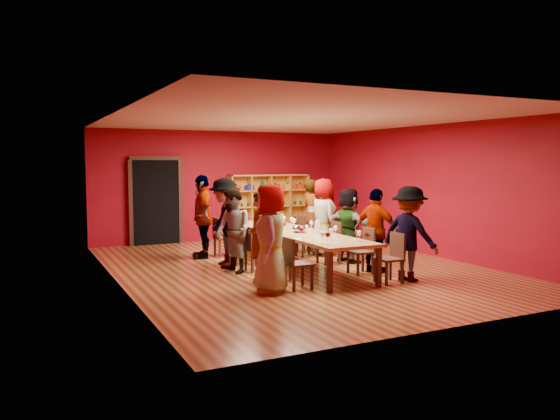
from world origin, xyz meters
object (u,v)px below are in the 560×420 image
at_px(chair_person_left_3, 238,241).
at_px(chair_person_right_2, 332,240).
at_px(chair_person_right_3, 309,235).
at_px(person_right_3, 323,217).
at_px(person_left_3, 225,222).
at_px(person_right_4, 312,215).
at_px(person_right_0, 409,234).
at_px(chair_person_right_1, 364,248).
at_px(spittoon_bowl, 299,229).
at_px(chair_person_left_2, 253,246).
at_px(person_right_1, 376,231).
at_px(chair_person_left_1, 274,253).
at_px(chair_person_left_4, 221,235).
at_px(person_left_1, 259,237).
at_px(chair_person_right_4, 297,232).
at_px(person_left_2, 233,231).
at_px(person_left_0, 271,239).
at_px(chair_person_left_0, 294,260).
at_px(shelving_unit, 269,203).
at_px(person_right_2, 349,225).
at_px(tasting_table, 295,234).
at_px(wine_bottle, 271,218).
at_px(person_left_4, 202,217).
at_px(chair_person_right_0, 392,255).

relative_size(chair_person_left_3, chair_person_right_2, 1.00).
height_order(chair_person_right_3, person_right_3, person_right_3).
relative_size(person_left_3, person_right_4, 1.05).
height_order(chair_person_left_3, person_right_0, person_right_0).
distance_m(chair_person_right_1, spittoon_bowl, 1.35).
bearing_deg(chair_person_right_1, chair_person_left_2, 147.17).
bearing_deg(spittoon_bowl, person_right_1, -37.55).
distance_m(chair_person_left_1, person_right_0, 2.48).
height_order(chair_person_left_3, chair_person_left_4, same).
distance_m(person_left_1, chair_person_right_4, 3.31).
bearing_deg(chair_person_left_4, person_left_2, -102.69).
height_order(person_left_0, spittoon_bowl, person_left_0).
height_order(chair_person_left_3, person_right_3, person_right_3).
height_order(person_right_0, spittoon_bowl, person_right_0).
bearing_deg(person_left_0, person_left_1, -166.61).
xyz_separation_m(person_left_3, chair_person_left_4, (0.29, 1.05, -0.42)).
bearing_deg(chair_person_right_2, chair_person_left_1, -152.09).
height_order(chair_person_left_0, spittoon_bowl, spittoon_bowl).
xyz_separation_m(person_left_2, spittoon_bowl, (1.32, -0.25, -0.00)).
distance_m(chair_person_left_1, person_left_1, 0.43).
bearing_deg(chair_person_left_3, person_right_4, 19.00).
height_order(shelving_unit, chair_person_right_2, shelving_unit).
xyz_separation_m(shelving_unit, person_right_2, (-0.06, -4.26, -0.18)).
xyz_separation_m(tasting_table, person_left_0, (-1.34, -1.71, 0.20)).
distance_m(person_left_0, person_right_4, 4.26).
bearing_deg(chair_person_left_4, person_right_0, -60.72).
bearing_deg(chair_person_left_1, chair_person_right_4, 54.22).
bearing_deg(chair_person_right_3, chair_person_left_2, -151.14).
xyz_separation_m(chair_person_left_2, spittoon_bowl, (0.90, -0.25, 0.32)).
bearing_deg(shelving_unit, tasting_table, -107.92).
height_order(chair_person_left_1, person_left_2, person_left_2).
distance_m(person_right_0, wine_bottle, 3.66).
bearing_deg(spittoon_bowl, tasting_table, 86.20).
distance_m(chair_person_left_3, chair_person_right_1, 2.69).
relative_size(person_left_1, person_right_2, 1.01).
bearing_deg(chair_person_right_1, chair_person_right_4, 90.00).
bearing_deg(chair_person_left_2, person_right_4, 35.29).
relative_size(chair_person_right_3, wine_bottle, 2.60).
bearing_deg(person_left_1, chair_person_left_2, -175.84).
distance_m(chair_person_left_3, spittoon_bowl, 1.42).
distance_m(chair_person_left_4, chair_person_right_3, 2.01).
bearing_deg(chair_person_left_4, person_left_3, -105.40).
xyz_separation_m(person_left_1, wine_bottle, (1.36, 2.39, 0.07)).
bearing_deg(wine_bottle, person_right_4, 6.64).
height_order(person_left_4, person_right_2, person_left_4).
xyz_separation_m(person_left_1, person_right_2, (2.54, 0.96, -0.01)).
xyz_separation_m(chair_person_left_1, chair_person_right_0, (1.82, -1.10, 0.00)).
bearing_deg(chair_person_left_3, person_left_4, 112.40).
relative_size(person_right_4, spittoon_bowl, 5.81).
height_order(person_left_3, person_right_0, person_left_3).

